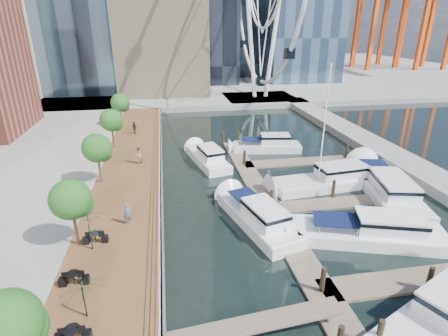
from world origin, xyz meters
TOP-DOWN VIEW (x-y plane):
  - ground at (0.00, 0.00)m, footprint 520.00×520.00m
  - boardwalk at (-9.00, 15.00)m, footprint 6.00×60.00m
  - seawall at (-6.00, 15.00)m, footprint 0.25×60.00m
  - land_far at (0.00, 102.00)m, footprint 200.00×114.00m
  - breakwater at (20.00, 20.00)m, footprint 4.00×60.00m
  - pier at (14.00, 52.00)m, footprint 14.00×12.00m
  - railing at (-6.10, 15.00)m, footprint 0.10×60.00m
  - floating_docks at (7.97, 9.98)m, footprint 16.00×34.00m
  - port_cranes at (67.67, 95.67)m, footprint 40.00×52.00m
  - street_trees at (-11.40, 14.00)m, footprint 2.60×42.60m
  - cafe_tables at (-10.40, -2.00)m, footprint 2.50×13.70m
  - yacht_foreground at (8.57, 2.50)m, footprint 12.08×6.46m
  - pedestrian_near at (-8.34, 6.06)m, footprint 0.67×0.50m
  - pedestrian_mid at (-8.24, 18.20)m, footprint 1.15×1.20m
  - pedestrian_far at (-9.32, 29.41)m, footprint 0.98×0.92m
  - moored_yachts at (8.61, 10.66)m, footprint 20.75×33.47m
  - cafe_seating at (-10.09, -1.96)m, footprint 3.77×17.00m

SIDE VIEW (x-z plane):
  - ground at x=0.00m, z-range 0.00..0.00m
  - yacht_foreground at x=8.57m, z-range -1.07..1.07m
  - moored_yachts at x=8.61m, z-range -5.75..5.75m
  - floating_docks at x=7.97m, z-range -0.81..1.79m
  - boardwalk at x=-9.00m, z-range 0.00..1.00m
  - seawall at x=-6.00m, z-range 0.00..1.00m
  - land_far at x=0.00m, z-range 0.00..1.00m
  - breakwater at x=20.00m, z-range 0.00..1.00m
  - pier at x=14.00m, z-range 0.00..1.00m
  - cafe_tables at x=-10.40m, z-range 1.00..1.74m
  - railing at x=-6.10m, z-range 1.00..2.05m
  - pedestrian_far at x=-9.32m, z-range 1.00..2.63m
  - pedestrian_near at x=-8.34m, z-range 1.00..2.69m
  - pedestrian_mid at x=-8.24m, z-range 1.00..2.96m
  - cafe_seating at x=-10.09m, z-range 0.86..3.58m
  - street_trees at x=-11.40m, z-range 1.99..6.59m
  - port_cranes at x=67.67m, z-range 1.00..39.00m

